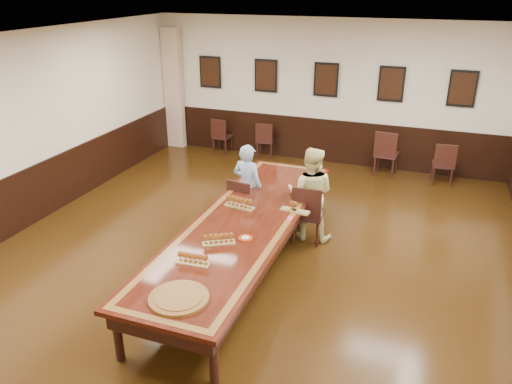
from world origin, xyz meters
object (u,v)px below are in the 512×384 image
at_px(chair_man, 245,203).
at_px(spare_chair_d, 443,163).
at_px(chair_woman, 308,213).
at_px(conference_table, 244,230).
at_px(person_woman, 310,194).
at_px(carved_platter, 179,298).
at_px(person_man, 248,187).
at_px(spare_chair_c, 387,153).
at_px(spare_chair_b, 265,139).
at_px(spare_chair_a, 222,135).

relative_size(chair_man, spare_chair_d, 1.02).
bearing_deg(chair_woman, conference_table, 55.23).
height_order(person_woman, carved_platter, person_woman).
height_order(person_man, conference_table, person_man).
height_order(spare_chair_c, person_woman, person_woman).
bearing_deg(spare_chair_b, chair_woman, 109.42).
xyz_separation_m(spare_chair_c, conference_table, (-1.49, -4.57, 0.11)).
distance_m(spare_chair_b, person_man, 3.70).
height_order(spare_chair_a, person_man, person_man).
bearing_deg(spare_chair_d, chair_woman, 53.93).
distance_m(person_man, carved_platter, 3.30).
xyz_separation_m(spare_chair_d, person_man, (-3.07, -3.20, 0.28)).
relative_size(chair_man, spare_chair_c, 0.91).
bearing_deg(person_woman, spare_chair_d, -125.21).
height_order(spare_chair_a, conference_table, spare_chair_a).
relative_size(chair_woman, conference_table, 0.20).
relative_size(chair_man, conference_table, 0.18).
relative_size(chair_man, spare_chair_a, 1.07).
xyz_separation_m(spare_chair_b, conference_table, (1.36, -4.82, 0.19)).
distance_m(chair_woman, spare_chair_b, 4.23).
bearing_deg(spare_chair_c, chair_woman, 82.26).
xyz_separation_m(chair_man, carved_platter, (0.49, -3.17, 0.31)).
bearing_deg(carved_platter, spare_chair_b, 101.60).
bearing_deg(person_woman, person_man, -5.51).
bearing_deg(spare_chair_c, spare_chair_b, 0.59).
bearing_deg(spare_chair_a, spare_chair_d, -179.48).
relative_size(person_man, carved_platter, 1.89).
distance_m(chair_man, person_man, 0.29).
xyz_separation_m(chair_man, spare_chair_b, (-0.92, 3.67, -0.04)).
relative_size(spare_chair_c, person_woman, 0.65).
bearing_deg(spare_chair_a, chair_man, 123.01).
relative_size(person_man, person_woman, 0.95).
distance_m(spare_chair_b, spare_chair_d, 4.02).
bearing_deg(person_woman, chair_woman, 90.00).
relative_size(spare_chair_d, carved_platter, 1.16).
xyz_separation_m(chair_man, conference_table, (0.44, -1.15, 0.15)).
relative_size(spare_chair_a, person_man, 0.59).
bearing_deg(person_man, spare_chair_d, -123.51).
height_order(spare_chair_d, conference_table, spare_chair_d).
xyz_separation_m(spare_chair_a, conference_table, (2.45, -4.75, 0.18)).
height_order(chair_woman, spare_chair_c, spare_chair_c).
xyz_separation_m(chair_woman, carved_platter, (-0.62, -3.13, 0.28)).
relative_size(person_woman, conference_table, 0.31).
distance_m(spare_chair_b, spare_chair_c, 2.86).
height_order(spare_chair_b, carved_platter, spare_chair_b).
xyz_separation_m(person_woman, carved_platter, (-0.62, -3.24, -0.00)).
xyz_separation_m(spare_chair_d, conference_table, (-2.65, -4.45, 0.16)).
bearing_deg(spare_chair_b, person_man, 95.40).
bearing_deg(person_man, carved_platter, 108.46).
relative_size(spare_chair_a, spare_chair_c, 0.86).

